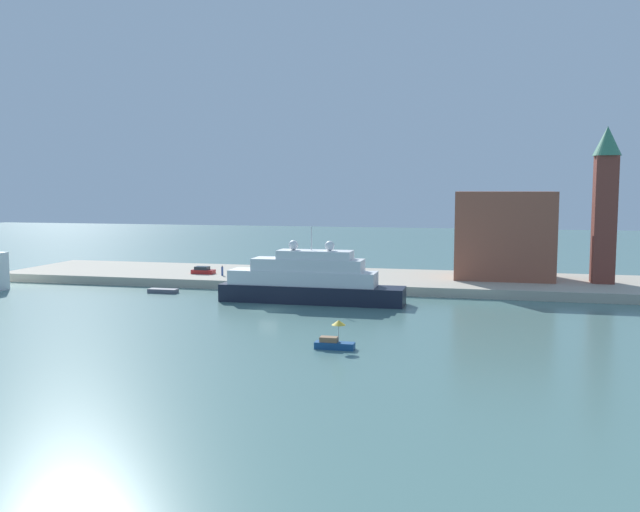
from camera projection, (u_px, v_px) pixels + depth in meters
ground at (268, 310)px, 89.74m from camera, size 400.00×400.00×0.00m
quay_dock at (317, 279)px, 116.16m from camera, size 110.00×22.77×1.44m
large_yacht at (309, 281)px, 95.56m from camera, size 26.42×4.83×10.85m
small_motorboat at (334, 340)px, 67.83m from camera, size 4.03×1.42×2.98m
work_barge at (163, 291)px, 104.75m from camera, size 4.63×1.57×0.63m
harbor_building at (504, 235)px, 110.63m from camera, size 15.69×10.78×14.28m
bell_tower at (605, 198)px, 104.33m from camera, size 4.28×4.28×24.32m
parked_car at (203, 271)px, 117.08m from camera, size 3.93×1.86×1.26m
person_figure at (222, 271)px, 114.49m from camera, size 0.36×0.36×1.73m
mooring_bollard at (317, 281)px, 105.97m from camera, size 0.56×0.56×0.60m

